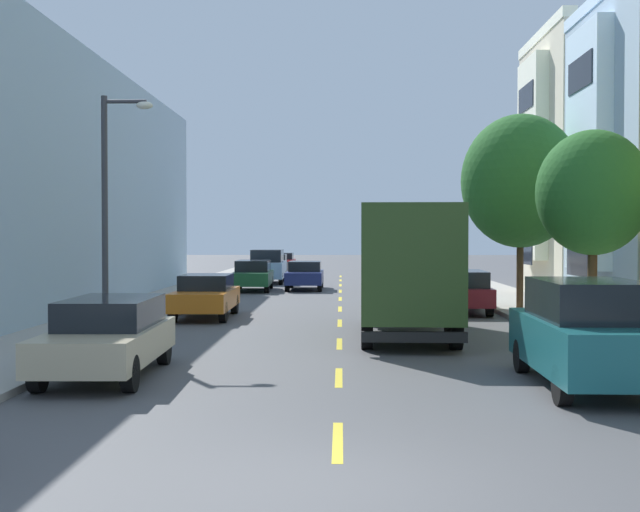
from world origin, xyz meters
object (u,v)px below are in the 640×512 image
street_tree_second (593,193)px  parked_pickup_silver (411,267)px  parked_suv_sky (267,266)px  delivery_box_truck (406,264)px  street_tree_third (520,181)px  parked_wagon_forest (253,274)px  parked_sedan_red (282,262)px  parked_hatchback_black (274,266)px  parked_sedan_orange (206,295)px  moving_navy_sedan (305,275)px  parked_wagon_burgundy (461,290)px  parked_wagon_champagne (109,335)px  street_lamp (111,195)px  parked_suv_teal (589,333)px

street_tree_second → parked_pickup_silver: size_ratio=0.99×
parked_suv_sky → parked_pickup_silver: bearing=23.1°
delivery_box_truck → street_tree_third: bearing=58.0°
street_tree_second → parked_wagon_forest: (-10.75, 20.14, -3.00)m
delivery_box_truck → parked_pickup_silver: (2.57, 29.08, -1.13)m
parked_sedan_red → parked_hatchback_black: bearing=-89.9°
parked_sedan_orange → moving_navy_sedan: 14.84m
parked_wagon_burgundy → parked_suv_sky: 20.07m
parked_suv_sky → parked_sedan_orange: bearing=-90.8°
parked_wagon_champagne → parked_pickup_silver: 36.57m
street_tree_third → moving_navy_sedan: 15.37m
parked_pickup_silver → parked_sedan_orange: parked_pickup_silver is taller
parked_sedan_orange → moving_navy_sedan: size_ratio=1.00×
parked_suv_sky → moving_navy_sedan: 6.15m
delivery_box_truck → street_lamp: bearing=-173.4°
parked_suv_teal → moving_navy_sedan: parked_suv_teal is taller
parked_pickup_silver → parked_wagon_burgundy: (-0.08, -21.84, -0.02)m
parked_wagon_champagne → parked_wagon_burgundy: (8.75, 13.65, 0.00)m
street_lamp → parked_wagon_champagne: bearing=-75.1°
parked_sedan_orange → moving_navy_sedan: same height
parked_wagon_champagne → parked_suv_sky: 31.84m
delivery_box_truck → parked_suv_sky: 26.14m
parked_suv_teal → parked_suv_sky: same height
street_tree_third → moving_navy_sedan: street_tree_third is taller
street_lamp → delivery_box_truck: size_ratio=0.79×
delivery_box_truck → parked_hatchback_black: 33.32m
parked_wagon_burgundy → parked_wagon_forest: bearing=126.4°
parked_pickup_silver → parked_suv_sky: bearing=-156.9°
parked_wagon_forest → parked_suv_sky: parked_suv_sky is taller
parked_wagon_forest → moving_navy_sedan: (2.55, 0.82, -0.05)m
street_tree_second → parked_hatchback_black: size_ratio=1.31×
moving_navy_sedan → parked_suv_teal: bearing=-77.0°
street_lamp → parked_sedan_orange: bearing=76.4°
parked_sedan_orange → parked_wagon_forest: 13.79m
parked_wagon_forest → parked_suv_sky: bearing=88.7°
parked_suv_teal → parked_hatchback_black: bearing=102.5°
parked_hatchback_black → parked_wagon_burgundy: (8.70, -25.47, 0.05)m
parked_pickup_silver → parked_suv_sky: (-8.57, -3.65, 0.16)m
parked_suv_sky → parked_suv_teal: bearing=-75.2°
street_tree_second → street_tree_third: street_tree_third is taller
street_tree_second → street_tree_third: bearing=90.0°
street_lamp → parked_sedan_red: (1.50, 41.72, -3.02)m
parked_sedan_red → parked_wagon_forest: bearing=-89.8°
parked_sedan_orange → parked_hatchback_black: (0.05, 27.54, 0.01)m
delivery_box_truck → parked_sedan_orange: size_ratio=1.74×
delivery_box_truck → moving_navy_sedan: bearing=100.3°
parked_hatchback_black → parked_suv_teal: bearing=-77.5°
street_tree_second → parked_suv_sky: (-10.60, 26.61, -2.82)m
parked_pickup_silver → parked_suv_sky: 9.32m
street_tree_second → parked_sedan_red: bearing=104.5°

